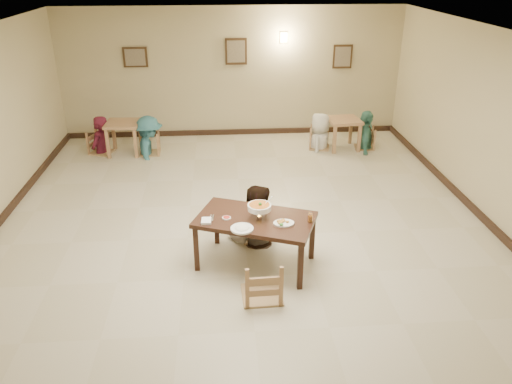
{
  "coord_description": "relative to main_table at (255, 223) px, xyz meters",
  "views": [
    {
      "loc": [
        -0.33,
        -6.79,
        3.97
      ],
      "look_at": [
        0.17,
        -0.21,
        0.85
      ],
      "focal_mm": 35.0,
      "sensor_mm": 36.0,
      "label": 1
    }
  ],
  "objects": [
    {
      "name": "fried_plate",
      "position": [
        0.37,
        -0.2,
        0.1
      ],
      "size": [
        0.28,
        0.28,
        0.06
      ],
      "color": "white",
      "rests_on": "main_table"
    },
    {
      "name": "chili_dish",
      "position": [
        -0.39,
        0.01,
        0.09
      ],
      "size": [
        0.12,
        0.12,
        0.03
      ],
      "color": "white",
      "rests_on": "main_table"
    },
    {
      "name": "main_diner",
      "position": [
        0.05,
        0.69,
        0.24
      ],
      "size": [
        0.96,
        0.8,
        1.81
      ],
      "primitive_type": "imported",
      "rotation": [
        0.0,
        0.0,
        3.01
      ],
      "color": "gray",
      "rests_on": "floor"
    },
    {
      "name": "drink_glass",
      "position": [
        0.73,
        -0.17,
        0.14
      ],
      "size": [
        0.07,
        0.07,
        0.13
      ],
      "color": "white",
      "rests_on": "main_table"
    },
    {
      "name": "chair_near",
      "position": [
        0.03,
        -0.75,
        -0.12
      ],
      "size": [
        0.51,
        0.51,
        1.09
      ],
      "rotation": [
        0.0,
        0.0,
        3.18
      ],
      "color": "tan",
      "rests_on": "floor"
    },
    {
      "name": "bg_chair_lr",
      "position": [
        -2.01,
        4.57,
        -0.19
      ],
      "size": [
        0.44,
        0.44,
        0.94
      ],
      "rotation": [
        0.0,
        0.0,
        -1.54
      ],
      "color": "tan",
      "rests_on": "floor"
    },
    {
      "name": "picture_a",
      "position": [
        -2.31,
        5.75,
        1.24
      ],
      "size": [
        0.55,
        0.04,
        0.45
      ],
      "color": "#352315",
      "rests_on": "wall_back"
    },
    {
      "name": "curry_warmer",
      "position": [
        0.06,
        -0.01,
        0.25
      ],
      "size": [
        0.36,
        0.32,
        0.29
      ],
      "color": "silver",
      "rests_on": "main_table"
    },
    {
      "name": "baseboard_back",
      "position": [
        -0.11,
        5.77,
        -0.6
      ],
      "size": [
        8.0,
        0.06,
        0.12
      ],
      "primitive_type": "cube",
      "color": "black",
      "rests_on": "floor"
    },
    {
      "name": "bg_chair_rl",
      "position": [
        1.82,
        4.65,
        -0.19
      ],
      "size": [
        0.44,
        0.44,
        0.94
      ],
      "rotation": [
        0.0,
        0.0,
        1.34
      ],
      "color": "tan",
      "rests_on": "floor"
    },
    {
      "name": "wall_sconce",
      "position": [
        1.09,
        5.76,
        1.64
      ],
      "size": [
        0.16,
        0.05,
        0.22
      ],
      "primitive_type": "cube",
      "color": "#FFD88C",
      "rests_on": "wall_back"
    },
    {
      "name": "bg_table_left",
      "position": [
        -2.55,
        4.64,
        -0.08
      ],
      "size": [
        0.74,
        0.74,
        0.71
      ],
      "rotation": [
        0.0,
        0.0,
        -0.03
      ],
      "color": "#AA7E58",
      "rests_on": "floor"
    },
    {
      "name": "rice_plate_near",
      "position": [
        -0.2,
        -0.3,
        0.1
      ],
      "size": [
        0.3,
        0.3,
        0.07
      ],
      "color": "white",
      "rests_on": "main_table"
    },
    {
      "name": "wall_right",
      "position": [
        3.89,
        0.8,
        0.84
      ],
      "size": [
        0.0,
        10.0,
        10.0
      ],
      "primitive_type": "plane",
      "rotation": [
        1.57,
        0.0,
        -1.57
      ],
      "color": "#C5B791",
      "rests_on": "floor"
    },
    {
      "name": "bg_diner_b",
      "position": [
        -2.01,
        4.57,
        0.19
      ],
      "size": [
        0.77,
        1.18,
        1.7
      ],
      "primitive_type": "imported",
      "rotation": [
        0.0,
        0.0,
        1.71
      ],
      "color": "teal",
      "rests_on": "floor"
    },
    {
      "name": "bg_chair_rr",
      "position": [
        2.85,
        4.58,
        -0.21
      ],
      "size": [
        0.42,
        0.42,
        0.9
      ],
      "rotation": [
        0.0,
        0.0,
        -1.72
      ],
      "color": "tan",
      "rests_on": "floor"
    },
    {
      "name": "bg_diner_d",
      "position": [
        2.85,
        4.58,
        0.21
      ],
      "size": [
        0.61,
        1.08,
        1.74
      ],
      "primitive_type": "imported",
      "rotation": [
        0.0,
        0.0,
        1.38
      ],
      "color": "teal",
      "rests_on": "floor"
    },
    {
      "name": "chair_far",
      "position": [
        0.03,
        0.77,
        -0.2
      ],
      "size": [
        0.43,
        0.43,
        0.92
      ],
      "rotation": [
        0.0,
        0.0,
        0.27
      ],
      "color": "tan",
      "rests_on": "floor"
    },
    {
      "name": "bg_chair_ll",
      "position": [
        -3.09,
        4.7,
        -0.18
      ],
      "size": [
        0.45,
        0.45,
        0.95
      ],
      "rotation": [
        0.0,
        0.0,
        1.23
      ],
      "color": "tan",
      "rests_on": "floor"
    },
    {
      "name": "ceiling",
      "position": [
        -0.11,
        0.8,
        2.34
      ],
      "size": [
        10.0,
        10.0,
        0.0
      ],
      "primitive_type": "plane",
      "color": "silver",
      "rests_on": "wall_back"
    },
    {
      "name": "bg_table_right",
      "position": [
        2.33,
        4.59,
        -0.1
      ],
      "size": [
        0.75,
        0.75,
        0.69
      ],
      "rotation": [
        0.0,
        0.0,
        0.09
      ],
      "color": "#AA7E58",
      "rests_on": "floor"
    },
    {
      "name": "main_table",
      "position": [
        0.0,
        0.0,
        0.0
      ],
      "size": [
        1.8,
        1.4,
        0.74
      ],
      "rotation": [
        0.0,
        0.0,
        -0.37
      ],
      "color": "#351D13",
      "rests_on": "floor"
    },
    {
      "name": "wall_back",
      "position": [
        -0.11,
        5.8,
        0.84
      ],
      "size": [
        10.0,
        0.0,
        10.0
      ],
      "primitive_type": "plane",
      "rotation": [
        1.57,
        0.0,
        0.0
      ],
      "color": "#C5B791",
      "rests_on": "floor"
    },
    {
      "name": "floor",
      "position": [
        -0.11,
        0.8,
        -0.66
      ],
      "size": [
        10.0,
        10.0,
        0.0
      ],
      "primitive_type": "plane",
      "color": "beige",
      "rests_on": "ground"
    },
    {
      "name": "rice_plate_far",
      "position": [
        0.06,
        0.32,
        0.09
      ],
      "size": [
        0.28,
        0.28,
        0.06
      ],
      "color": "white",
      "rests_on": "main_table"
    },
    {
      "name": "baseboard_right",
      "position": [
        3.86,
        0.8,
        -0.6
      ],
      "size": [
        0.06,
        10.0,
        0.12
      ],
      "primitive_type": "cube",
      "color": "black",
      "rests_on": "floor"
    },
    {
      "name": "picture_b",
      "position": [
        -0.01,
        5.75,
        1.34
      ],
      "size": [
        0.5,
        0.04,
        0.6
      ],
      "color": "#352315",
      "rests_on": "wall_back"
    },
    {
      "name": "napkin_cutlery",
      "position": [
        -0.66,
        -0.06,
        0.1
      ],
      "size": [
        0.17,
        0.27,
        0.03
      ],
      "color": "white",
      "rests_on": "main_table"
    },
    {
      "name": "picture_c",
      "position": [
        2.49,
        5.75,
        1.19
      ],
      "size": [
        0.45,
        0.04,
        0.55
      ],
      "color": "#352315",
      "rests_on": "wall_back"
    },
    {
      "name": "bg_diner_c",
      "position": [
        1.82,
        4.65,
        0.15
      ],
      "size": [
        0.77,
        0.93,
        1.63
      ],
      "primitive_type": "imported",
      "rotation": [
        0.0,
        0.0,
        4.34
      ],
      "color": "silver",
      "rests_on": "floor"
    },
    {
      "name": "bg_diner_a",
      "position": [
        -3.09,
        4.7,
        0.18
      ],
      "size": [
        0.58,
        0.71,
        1.68
      ],
      "primitive_type": "imported",
      "rotation": [
        0.0,
        0.0,
        4.39
      ],
      "color": "#4F1325",
      "rests_on": "floor"
    }
  ]
}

